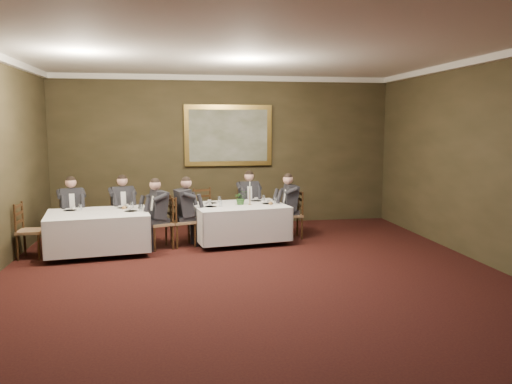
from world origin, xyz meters
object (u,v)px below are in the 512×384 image
object	(u,v)px
chair_main_backright	(248,218)
chair_sec_backright	(123,227)
table_main	(239,220)
diner_main_endright	(291,214)
centerpiece	(241,197)
chair_main_endleft	(183,232)
painting	(228,135)
table_second	(98,229)
diner_sec_backleft	(72,218)
diner_sec_backright	(123,216)
chair_sec_endleft	(31,242)
chair_sec_backleft	(73,230)
diner_sec_endright	(160,222)
diner_main_backright	(248,209)
candlestick	(250,196)
chair_main_backleft	(205,221)
chair_main_endright	(292,224)
diner_main_endleft	(183,220)
chair_sec_endright	(161,234)

from	to	relation	value
chair_main_backright	chair_sec_backright	distance (m)	2.72
table_main	diner_main_endright	world-z (taller)	diner_main_endright
diner_main_endright	centerpiece	bearing A→B (deg)	98.71
chair_main_endleft	painting	bearing A→B (deg)	135.13
table_second	diner_sec_backleft	size ratio (longest dim) A/B	1.48
diner_sec_backright	chair_sec_endleft	xyz separation A→B (m)	(-1.48, -1.15, -0.23)
centerpiece	diner_sec_backleft	bearing A→B (deg)	174.07
table_second	diner_sec_backleft	bearing A→B (deg)	126.35
chair_sec_backleft	chair_sec_endleft	size ratio (longest dim) A/B	1.00
table_main	chair_sec_endleft	size ratio (longest dim) A/B	2.02
chair_sec_backright	chair_sec_endleft	distance (m)	1.88
diner_sec_backleft	table_second	bearing A→B (deg)	109.63
table_main	diner_main_endright	bearing A→B (deg)	9.32
table_second	diner_sec_endright	distance (m)	1.14
diner_main_backright	diner_sec_backright	world-z (taller)	same
chair_sec_backleft	painting	xyz separation A→B (m)	(3.30, 1.58, 1.83)
chair_sec_endleft	chair_sec_backright	bearing A→B (deg)	130.47
table_main	diner_sec_backleft	bearing A→B (deg)	173.78
diner_main_endright	candlestick	distance (m)	1.03
chair_main_endleft	diner_main_endright	xyz separation A→B (m)	(2.27, 0.37, 0.23)
diner_main_endright	painting	bearing A→B (deg)	32.34
chair_sec_endleft	painting	bearing A→B (deg)	126.56
diner_main_backright	diner_sec_endright	bearing A→B (deg)	30.41
table_main	diner_main_endright	distance (m)	1.14
chair_sec_backleft	chair_sec_backright	distance (m)	0.97
centerpiece	diner_main_backright	bearing A→B (deg)	73.26
diner_sec_backleft	chair_sec_backright	xyz separation A→B (m)	(0.96, 0.15, -0.23)
chair_main_endleft	centerpiece	world-z (taller)	centerpiece
table_main	chair_main_backleft	xyz separation A→B (m)	(-0.64, 0.84, -0.17)
diner_main_backright	centerpiece	bearing A→B (deg)	69.10
diner_main_backright	diner_sec_backleft	size ratio (longest dim) A/B	1.00
table_main	painting	xyz separation A→B (m)	(-0.00, 1.95, 1.66)
table_main	chair_main_endright	world-z (taller)	chair_main_endright
diner_sec_endright	painting	size ratio (longest dim) A/B	0.65
diner_sec_backleft	candlestick	size ratio (longest dim) A/B	2.80
chair_main_endleft	diner_sec_backright	world-z (taller)	diner_sec_backright
chair_main_backright	diner_sec_endright	bearing A→B (deg)	30.66
chair_main_endright	diner_main_endright	distance (m)	0.23
table_main	diner_sec_endright	world-z (taller)	diner_sec_endright
diner_sec_endright	chair_sec_backleft	bearing A→B (deg)	47.79
diner_sec_backright	centerpiece	bearing A→B (deg)	152.27
table_main	chair_main_backright	bearing A→B (deg)	71.66
chair_main_endright	chair_main_endleft	bearing A→B (deg)	99.04
chair_main_endleft	diner_main_endleft	distance (m)	0.23
diner_main_endright	diner_sec_endright	bearing A→B (deg)	100.19
chair_main_backright	chair_sec_endright	world-z (taller)	same
diner_sec_endright	chair_sec_endleft	bearing A→B (deg)	77.56
diner_sec_backleft	diner_main_backright	bearing A→B (deg)	173.16
diner_main_endleft	chair_sec_endright	distance (m)	0.49
chair_main_backright	diner_sec_backleft	world-z (taller)	diner_sec_backleft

